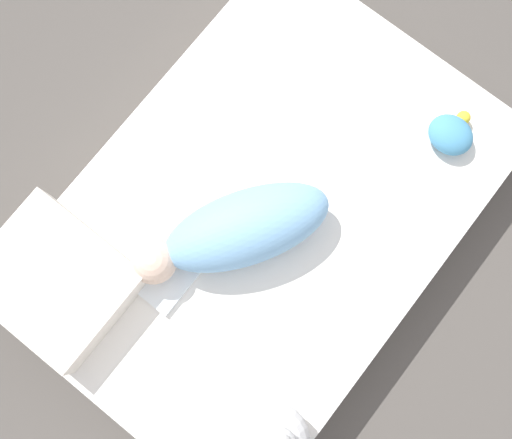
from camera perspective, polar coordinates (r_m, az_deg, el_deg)
ground_plane at (r=1.94m, az=0.67°, el=-0.35°), size 12.00×12.00×0.00m
bed_mattress at (r=1.85m, az=0.70°, el=0.15°), size 1.43×1.00×0.19m
burp_cloth at (r=1.74m, az=-8.76°, el=-4.56°), size 0.21×0.18×0.02m
swaddled_baby at (r=1.65m, az=-1.76°, el=-1.15°), size 0.55×0.43×0.18m
pillow at (r=1.76m, az=-18.50°, el=-5.52°), size 0.34×0.39×0.12m
turtle_plush at (r=1.86m, az=18.10°, el=7.75°), size 0.15×0.14×0.08m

